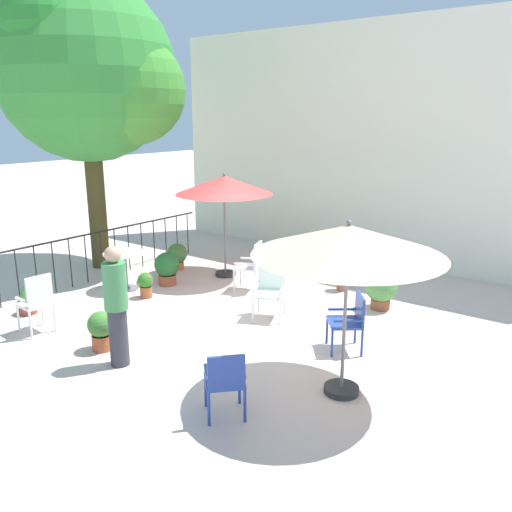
% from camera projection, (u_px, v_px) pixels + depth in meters
% --- Properties ---
extents(ground_plane, '(60.00, 60.00, 0.00)m').
position_uv_depth(ground_plane, '(236.00, 316.00, 9.06)').
color(ground_plane, beige).
extents(villa_facade, '(10.58, 0.30, 5.34)m').
position_uv_depth(villa_facade, '(367.00, 145.00, 12.04)').
color(villa_facade, white).
rests_on(villa_facade, ground).
extents(terrace_railing, '(0.03, 5.53, 1.01)m').
position_uv_depth(terrace_railing, '(100.00, 247.00, 10.98)').
color(terrace_railing, black).
rests_on(terrace_railing, ground).
extents(shade_tree, '(3.90, 3.71, 6.06)m').
position_uv_depth(shade_tree, '(90.00, 71.00, 10.91)').
color(shade_tree, '#463E1D').
rests_on(shade_tree, ground).
extents(patio_umbrella_0, '(2.27, 2.27, 2.20)m').
position_uv_depth(patio_umbrella_0, '(348.00, 242.00, 6.09)').
color(patio_umbrella_0, '#2D2D2D').
rests_on(patio_umbrella_0, ground).
extents(patio_umbrella_1, '(2.02, 2.02, 2.19)m').
position_uv_depth(patio_umbrella_1, '(224.00, 186.00, 10.84)').
color(patio_umbrella_1, '#2D2D2D').
rests_on(patio_umbrella_1, ground).
extents(cafe_table_0, '(0.83, 0.83, 0.75)m').
position_uv_depth(cafe_table_0, '(125.00, 264.00, 10.33)').
color(cafe_table_0, white).
rests_on(cafe_table_0, ground).
extents(patio_chair_0, '(0.62, 0.62, 0.83)m').
position_uv_depth(patio_chair_0, '(225.00, 379.00, 5.93)').
color(patio_chair_0, '#263F95').
rests_on(patio_chair_0, ground).
extents(patio_chair_1, '(0.60, 0.60, 0.98)m').
position_uv_depth(patio_chair_1, '(252.00, 263.00, 10.22)').
color(patio_chair_1, silver).
rests_on(patio_chair_1, ground).
extents(patio_chair_2, '(0.67, 0.68, 0.86)m').
position_uv_depth(patio_chair_2, '(350.00, 318.00, 7.66)').
color(patio_chair_2, '#264190').
rests_on(patio_chair_2, ground).
extents(patio_chair_3, '(0.66, 0.65, 0.86)m').
position_uv_depth(patio_chair_3, '(270.00, 289.00, 8.94)').
color(patio_chair_3, white).
rests_on(patio_chair_3, ground).
extents(patio_chair_4, '(0.46, 0.46, 0.98)m').
position_uv_depth(patio_chair_4, '(37.00, 300.00, 8.23)').
color(patio_chair_4, white).
rests_on(patio_chair_4, ground).
extents(potted_plant_0, '(0.38, 0.38, 0.58)m').
position_uv_depth(potted_plant_0, '(27.00, 297.00, 9.11)').
color(potted_plant_0, brown).
rests_on(potted_plant_0, ground).
extents(potted_plant_1, '(0.50, 0.50, 0.67)m').
position_uv_depth(potted_plant_1, '(167.00, 267.00, 10.65)').
color(potted_plant_1, '#A44F33').
rests_on(potted_plant_1, ground).
extents(potted_plant_2, '(0.30, 0.29, 0.49)m').
position_uv_depth(potted_plant_2, '(146.00, 284.00, 9.92)').
color(potted_plant_2, '#A0532E').
rests_on(potted_plant_2, ground).
extents(potted_plant_3, '(0.47, 0.47, 0.60)m').
position_uv_depth(potted_plant_3, '(321.00, 262.00, 11.16)').
color(potted_plant_3, '#BF6941').
rests_on(potted_plant_3, ground).
extents(potted_plant_4, '(0.39, 0.39, 0.60)m').
position_uv_depth(potted_plant_4, '(101.00, 329.00, 7.71)').
color(potted_plant_4, '#AE5232').
rests_on(potted_plant_4, ground).
extents(potted_plant_5, '(0.57, 0.57, 0.71)m').
position_uv_depth(potted_plant_5, '(381.00, 288.00, 9.32)').
color(potted_plant_5, brown).
rests_on(potted_plant_5, ground).
extents(potted_plant_6, '(0.45, 0.45, 0.59)m').
position_uv_depth(potted_plant_6, '(177.00, 255.00, 11.72)').
color(potted_plant_6, '#C16331').
rests_on(potted_plant_6, ground).
extents(potted_plant_7, '(0.32, 0.33, 0.56)m').
position_uv_depth(potted_plant_7, '(343.00, 275.00, 10.32)').
color(potted_plant_7, brown).
rests_on(potted_plant_7, ground).
extents(standing_person, '(0.33, 0.33, 1.69)m').
position_uv_depth(standing_person, '(116.00, 305.00, 7.11)').
color(standing_person, '#33333D').
rests_on(standing_person, ground).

